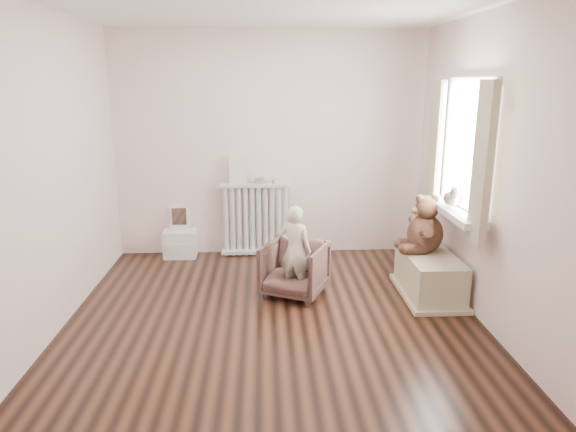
{
  "coord_description": "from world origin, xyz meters",
  "views": [
    {
      "loc": [
        -0.07,
        -4.2,
        2.03
      ],
      "look_at": [
        0.15,
        0.45,
        0.8
      ],
      "focal_mm": 32.0,
      "sensor_mm": 36.0,
      "label": 1
    }
  ],
  "objects_px": {
    "armchair": "(295,269)",
    "plush_cat": "(452,196)",
    "radiator": "(256,223)",
    "teddy_bear": "(426,226)",
    "child": "(295,251)",
    "toy_vanity": "(180,234)",
    "toy_bench": "(429,276)"
  },
  "relations": [
    {
      "from": "toy_vanity",
      "to": "toy_bench",
      "type": "height_order",
      "value": "toy_vanity"
    },
    {
      "from": "toy_vanity",
      "to": "armchair",
      "type": "height_order",
      "value": "toy_vanity"
    },
    {
      "from": "child",
      "to": "plush_cat",
      "type": "height_order",
      "value": "plush_cat"
    },
    {
      "from": "toy_bench",
      "to": "teddy_bear",
      "type": "bearing_deg",
      "value": 105.02
    },
    {
      "from": "armchair",
      "to": "teddy_bear",
      "type": "relative_size",
      "value": 1.03
    },
    {
      "from": "armchair",
      "to": "radiator",
      "type": "bearing_deg",
      "value": 132.49
    },
    {
      "from": "plush_cat",
      "to": "child",
      "type": "bearing_deg",
      "value": 154.89
    },
    {
      "from": "child",
      "to": "toy_bench",
      "type": "xyz_separation_m",
      "value": [
        1.31,
        -0.03,
        -0.26
      ]
    },
    {
      "from": "radiator",
      "to": "child",
      "type": "relative_size",
      "value": 0.98
    },
    {
      "from": "toy_vanity",
      "to": "armchair",
      "type": "distance_m",
      "value": 1.75
    },
    {
      "from": "toy_vanity",
      "to": "child",
      "type": "height_order",
      "value": "child"
    },
    {
      "from": "radiator",
      "to": "armchair",
      "type": "bearing_deg",
      "value": -72.0
    },
    {
      "from": "plush_cat",
      "to": "teddy_bear",
      "type": "bearing_deg",
      "value": 113.15
    },
    {
      "from": "armchair",
      "to": "child",
      "type": "height_order",
      "value": "child"
    },
    {
      "from": "teddy_bear",
      "to": "plush_cat",
      "type": "relative_size",
      "value": 2.2
    },
    {
      "from": "radiator",
      "to": "teddy_bear",
      "type": "relative_size",
      "value": 1.56
    },
    {
      "from": "toy_vanity",
      "to": "plush_cat",
      "type": "height_order",
      "value": "plush_cat"
    },
    {
      "from": "radiator",
      "to": "plush_cat",
      "type": "relative_size",
      "value": 3.44
    },
    {
      "from": "radiator",
      "to": "teddy_bear",
      "type": "distance_m",
      "value": 2.06
    },
    {
      "from": "toy_vanity",
      "to": "armchair",
      "type": "xyz_separation_m",
      "value": [
        1.29,
        -1.18,
        -0.01
      ]
    },
    {
      "from": "teddy_bear",
      "to": "plush_cat",
      "type": "xyz_separation_m",
      "value": [
        0.17,
        -0.17,
        0.33
      ]
    },
    {
      "from": "child",
      "to": "toy_vanity",
      "type": "bearing_deg",
      "value": -19.13
    },
    {
      "from": "toy_vanity",
      "to": "child",
      "type": "bearing_deg",
      "value": -43.62
    },
    {
      "from": "toy_vanity",
      "to": "plush_cat",
      "type": "bearing_deg",
      "value": -25.72
    },
    {
      "from": "teddy_bear",
      "to": "toy_bench",
      "type": "bearing_deg",
      "value": -75.53
    },
    {
      "from": "toy_vanity",
      "to": "toy_bench",
      "type": "xyz_separation_m",
      "value": [
        2.59,
        -1.26,
        -0.08
      ]
    },
    {
      "from": "plush_cat",
      "to": "toy_bench",
      "type": "bearing_deg",
      "value": 137.06
    },
    {
      "from": "toy_bench",
      "to": "plush_cat",
      "type": "bearing_deg",
      "value": -21.35
    },
    {
      "from": "armchair",
      "to": "plush_cat",
      "type": "distance_m",
      "value": 1.63
    },
    {
      "from": "child",
      "to": "radiator",
      "type": "bearing_deg",
      "value": -48.18
    },
    {
      "from": "toy_bench",
      "to": "plush_cat",
      "type": "height_order",
      "value": "plush_cat"
    },
    {
      "from": "child",
      "to": "toy_bench",
      "type": "bearing_deg",
      "value": -157.0
    }
  ]
}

